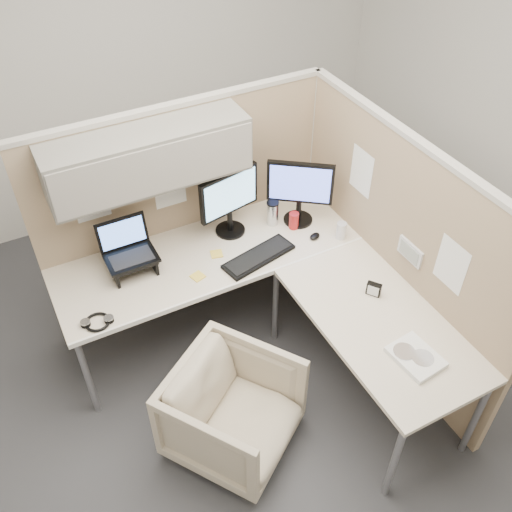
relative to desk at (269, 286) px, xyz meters
name	(u,v)px	position (x,y,z in m)	size (l,w,h in m)	color
ground	(260,375)	(-0.12, -0.13, -0.69)	(4.50, 4.50, 0.00)	#303135
partition_back	(169,188)	(-0.34, 0.70, 0.41)	(2.00, 0.36, 1.63)	tan
partition_right	(391,250)	(0.78, -0.19, 0.13)	(0.07, 2.03, 1.63)	tan
desk	(269,286)	(0.00, 0.00, 0.00)	(2.00, 1.98, 0.73)	beige
office_chair	(233,408)	(-0.49, -0.48, -0.35)	(0.66, 0.62, 0.68)	#BDB696
monitor_left	(229,198)	(0.00, 0.55, 0.32)	(0.44, 0.20, 0.47)	black
monitor_right	(300,188)	(0.47, 0.43, 0.32)	(0.37, 0.29, 0.47)	black
laptop_station	(130,254)	(-0.71, 0.49, 0.17)	(0.31, 0.27, 0.33)	black
keyboard	(259,257)	(0.04, 0.22, 0.05)	(0.49, 0.16, 0.02)	black
mouse	(315,236)	(0.47, 0.22, 0.06)	(0.08, 0.05, 0.03)	black
travel_mug	(273,213)	(0.29, 0.49, 0.13)	(0.08, 0.08, 0.18)	silver
soda_can_green	(341,230)	(0.63, 0.14, 0.10)	(0.07, 0.07, 0.12)	silver
soda_can_silver	(294,221)	(0.40, 0.38, 0.10)	(0.07, 0.07, 0.12)	#B21E1E
sticky_note_d	(217,254)	(-0.18, 0.38, 0.05)	(0.08, 0.08, 0.01)	yellow
sticky_note_a	(198,276)	(-0.37, 0.24, 0.05)	(0.08, 0.08, 0.01)	yellow
headphones	(97,322)	(-1.03, 0.15, 0.06)	(0.18, 0.18, 0.03)	black
paper_stack	(416,357)	(0.41, -0.89, 0.06)	(0.24, 0.29, 0.03)	white
desk_clock	(374,289)	(0.50, -0.39, 0.09)	(0.08, 0.09, 0.09)	black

